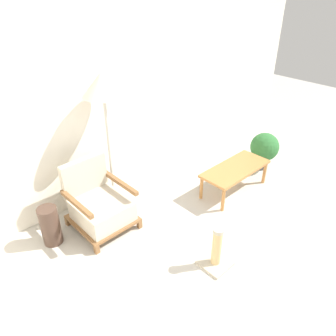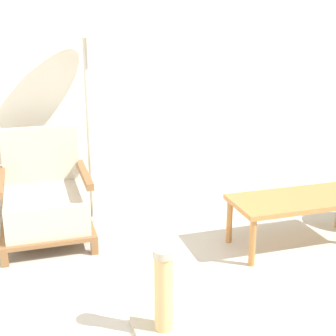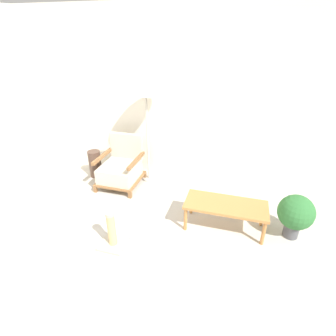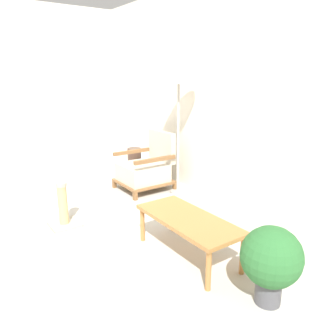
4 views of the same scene
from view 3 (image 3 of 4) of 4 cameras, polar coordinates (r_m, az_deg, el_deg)
ground_plane at (r=3.02m, az=-15.85°, el=-23.32°), size 14.00×14.00×0.00m
wall_back at (r=4.34m, az=-0.73°, el=14.93°), size 8.00×0.06×2.70m
armchair at (r=4.39m, az=-10.20°, el=-0.01°), size 0.65×0.69×0.80m
floor_lamp at (r=4.07m, az=-4.90°, el=16.95°), size 0.48×0.48×1.74m
coffee_table at (r=3.43m, az=12.45°, el=-8.23°), size 1.03×0.45×0.37m
vase at (r=4.78m, az=-15.59°, el=0.91°), size 0.22×0.22×0.47m
potted_plant at (r=3.56m, az=26.04°, el=-8.89°), size 0.43×0.43×0.58m
scratching_post at (r=3.26m, az=-12.06°, el=-13.88°), size 0.30×0.30×0.49m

